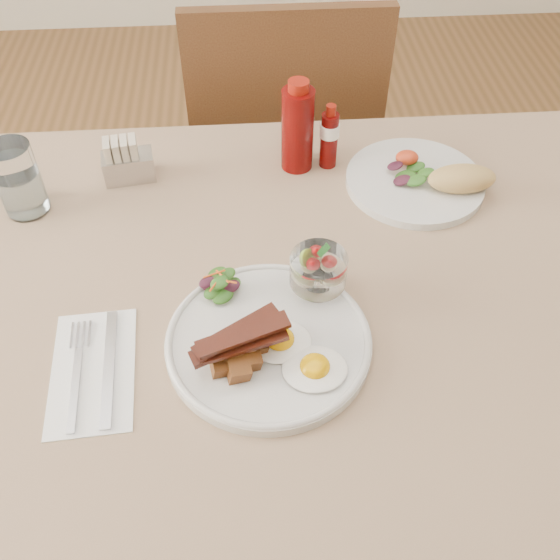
{
  "coord_description": "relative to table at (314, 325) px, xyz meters",
  "views": [
    {
      "loc": [
        -0.1,
        -0.61,
        1.44
      ],
      "look_at": [
        -0.06,
        -0.04,
        0.82
      ],
      "focal_mm": 40.0,
      "sensor_mm": 36.0,
      "label": 1
    }
  ],
  "objects": [
    {
      "name": "table",
      "position": [
        0.0,
        0.0,
        0.0
      ],
      "size": [
        1.33,
        0.88,
        0.75
      ],
      "color": "brown",
      "rests_on": "ground"
    },
    {
      "name": "chair_far",
      "position": [
        0.0,
        0.66,
        -0.14
      ],
      "size": [
        0.42,
        0.42,
        0.93
      ],
      "color": "brown",
      "rests_on": "ground"
    },
    {
      "name": "main_plate",
      "position": [
        -0.08,
        -0.1,
        0.1
      ],
      "size": [
        0.28,
        0.28,
        0.02
      ],
      "primitive_type": "cylinder",
      "color": "silver",
      "rests_on": "table"
    },
    {
      "name": "fried_eggs",
      "position": [
        -0.04,
        -0.13,
        0.11
      ],
      "size": [
        0.14,
        0.14,
        0.02
      ],
      "rotation": [
        0.0,
        0.0,
        -0.21
      ],
      "color": "white",
      "rests_on": "main_plate"
    },
    {
      "name": "bacon_potato_pile",
      "position": [
        -0.12,
        -0.14,
        0.13
      ],
      "size": [
        0.13,
        0.09,
        0.06
      ],
      "rotation": [
        0.0,
        0.0,
        -0.09
      ],
      "color": "brown",
      "rests_on": "main_plate"
    },
    {
      "name": "side_salad",
      "position": [
        -0.14,
        -0.01,
        0.12
      ],
      "size": [
        0.06,
        0.06,
        0.03
      ],
      "rotation": [
        0.0,
        0.0,
        -0.05
      ],
      "color": "#245215",
      "rests_on": "main_plate"
    },
    {
      "name": "fruit_cup",
      "position": [
        -0.0,
        -0.02,
        0.15
      ],
      "size": [
        0.08,
        0.08,
        0.08
      ],
      "rotation": [
        0.0,
        0.0,
        0.43
      ],
      "color": "white",
      "rests_on": "main_plate"
    },
    {
      "name": "second_plate",
      "position": [
        0.21,
        0.22,
        0.1
      ],
      "size": [
        0.25,
        0.24,
        0.06
      ],
      "rotation": [
        0.0,
        0.0,
        -0.01
      ],
      "color": "silver",
      "rests_on": "table"
    },
    {
      "name": "ketchup_bottle",
      "position": [
        -0.0,
        0.3,
        0.17
      ],
      "size": [
        0.07,
        0.07,
        0.17
      ],
      "rotation": [
        0.0,
        0.0,
        0.25
      ],
      "color": "#560604",
      "rests_on": "table"
    },
    {
      "name": "hot_sauce_bottle",
      "position": [
        0.05,
        0.3,
        0.15
      ],
      "size": [
        0.04,
        0.04,
        0.12
      ],
      "rotation": [
        0.0,
        0.0,
        -0.18
      ],
      "color": "#560604",
      "rests_on": "table"
    },
    {
      "name": "sugar_caddy",
      "position": [
        -0.3,
        0.28,
        0.12
      ],
      "size": [
        0.09,
        0.06,
        0.08
      ],
      "rotation": [
        0.0,
        0.0,
        0.15
      ],
      "color": "#B8B8BC",
      "rests_on": "table"
    },
    {
      "name": "water_glass",
      "position": [
        -0.46,
        0.21,
        0.14
      ],
      "size": [
        0.07,
        0.07,
        0.12
      ],
      "color": "white",
      "rests_on": "table"
    },
    {
      "name": "napkin_cutlery",
      "position": [
        -0.31,
        -0.13,
        0.09
      ],
      "size": [
        0.12,
        0.2,
        0.01
      ],
      "rotation": [
        0.0,
        0.0,
        0.06
      ],
      "color": "white",
      "rests_on": "table"
    }
  ]
}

